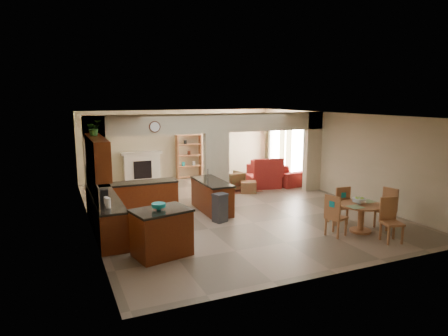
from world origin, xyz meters
name	(u,v)px	position (x,y,z in m)	size (l,w,h in m)	color
floor	(229,208)	(0.00, 0.00, 0.00)	(10.00, 10.00, 0.00)	#826D5A
ceiling	(229,115)	(0.00, 0.00, 2.80)	(10.00, 10.00, 0.00)	white
wall_back	(179,144)	(0.00, 5.00, 1.40)	(8.00, 8.00, 0.00)	#C4B08F
wall_front	(340,202)	(0.00, -5.00, 1.40)	(8.00, 8.00, 0.00)	#C4B08F
wall_left	(88,172)	(-4.00, 0.00, 1.40)	(10.00, 10.00, 0.00)	#C4B08F
wall_right	(338,155)	(4.00, 0.00, 1.40)	(10.00, 10.00, 0.00)	#C4B08F
partition_left_pier	(96,165)	(-3.70, 1.00, 1.40)	(0.60, 0.25, 2.80)	#C4B08F
partition_center_pier	(216,167)	(0.00, 1.00, 1.10)	(0.80, 0.25, 2.20)	#C4B08F
partition_right_pier	(312,151)	(3.70, 1.00, 1.40)	(0.60, 0.25, 2.80)	#C4B08F
partition_header	(216,123)	(0.00, 1.00, 2.50)	(8.00, 0.25, 0.60)	#C4B08F
kitchen_counter	(120,206)	(-3.26, -0.25, 0.46)	(2.52, 3.29, 1.48)	#491308
upper_cabinets	(97,156)	(-3.82, -0.80, 1.92)	(0.35, 2.40, 0.90)	#491308
peninsula	(212,196)	(-0.60, -0.11, 0.46)	(0.70, 1.85, 0.91)	#491308
wall_clock	(155,127)	(-2.00, 0.85, 2.45)	(0.34, 0.34, 0.03)	#4C2819
rug	(235,190)	(1.20, 2.10, 0.01)	(1.60, 1.30, 0.01)	#984E37
fireplace	(142,166)	(-1.60, 4.83, 0.61)	(1.60, 0.35, 1.20)	beige
shelving_unit	(189,156)	(0.35, 4.82, 0.90)	(1.00, 0.32, 1.80)	#945A33
window_a	(298,152)	(3.97, 2.30, 1.20)	(0.02, 0.90, 1.90)	white
window_b	(276,147)	(3.97, 4.00, 1.20)	(0.02, 0.90, 1.90)	white
glazed_door	(286,153)	(3.97, 3.15, 1.05)	(0.02, 0.70, 2.10)	white
drape_a_left	(306,154)	(3.93, 1.70, 1.20)	(0.10, 0.28, 2.30)	#3E1F19
drape_a_right	(289,150)	(3.93, 2.90, 1.20)	(0.10, 0.28, 2.30)	#3E1F19
drape_b_left	(282,149)	(3.93, 3.40, 1.20)	(0.10, 0.28, 2.30)	#3E1F19
drape_b_right	(268,146)	(3.93, 4.60, 1.20)	(0.10, 0.28, 2.30)	#3E1F19
ceiling_fan	(233,117)	(1.50, 3.00, 2.56)	(1.00, 1.00, 0.10)	white
kitchen_island	(162,232)	(-2.80, -2.80, 0.51)	(1.32, 1.06, 1.01)	#491308
teal_bowl	(159,206)	(-2.85, -2.80, 1.07)	(0.29, 0.29, 0.14)	teal
trash_can	(220,209)	(-0.78, -1.16, 0.36)	(0.34, 0.29, 0.72)	#303033
dining_table	(361,213)	(2.11, -3.30, 0.48)	(1.04, 1.04, 0.71)	#945A33
fruit_bowl	(359,201)	(2.04, -3.27, 0.80)	(0.33, 0.33, 0.17)	#82B426
sofa	(276,172)	(3.30, 2.80, 0.39)	(1.06, 2.70, 0.79)	maroon
chaise	(263,181)	(2.34, 2.07, 0.22)	(1.11, 0.91, 0.45)	maroon
armchair	(232,181)	(1.03, 2.08, 0.34)	(0.72, 0.74, 0.68)	maroon
ottoman	(248,187)	(1.44, 1.55, 0.19)	(0.54, 0.54, 0.39)	maroon
plant	(94,128)	(-3.82, -0.43, 2.57)	(0.35, 0.31, 0.39)	#1D5215
chair_north	(340,204)	(2.02, -2.61, 0.55)	(0.46, 0.46, 1.02)	#945A33
chair_east	(387,206)	(2.96, -3.28, 0.55)	(0.50, 0.50, 1.02)	#945A33
chair_south	(390,218)	(2.27, -4.05, 0.55)	(0.51, 0.51, 1.02)	#945A33
chair_west	(334,214)	(1.28, -3.30, 0.55)	(0.53, 0.53, 1.02)	#945A33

